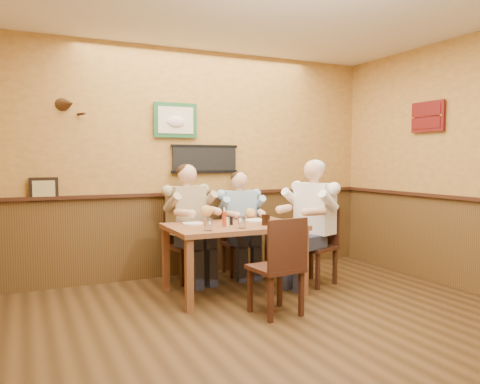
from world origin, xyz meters
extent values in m
plane|color=#34220F|center=(0.00, 0.00, 0.00)|extent=(5.00, 5.00, 0.00)
cube|color=#C59245|center=(0.00, 2.50, 1.40)|extent=(5.00, 0.02, 2.80)
cube|color=brown|center=(0.00, 2.48, 0.50)|extent=(5.00, 0.02, 1.00)
cube|color=black|center=(0.18, 2.46, 1.45)|extent=(0.88, 0.03, 0.34)
cube|color=#1E582D|center=(-0.20, 2.46, 1.92)|extent=(0.54, 0.03, 0.42)
cube|color=black|center=(-1.70, 2.46, 1.12)|extent=(0.30, 0.03, 0.26)
cube|color=#601110|center=(2.46, 1.05, 1.95)|extent=(0.03, 0.48, 0.36)
cube|color=brown|center=(0.13, 1.47, 0.72)|extent=(1.40, 0.90, 0.05)
cube|color=brown|center=(-0.51, 1.08, 0.35)|extent=(0.07, 0.07, 0.70)
cube|color=brown|center=(0.77, 1.08, 0.35)|extent=(0.07, 0.07, 0.70)
cube|color=brown|center=(-0.51, 1.86, 0.35)|extent=(0.07, 0.07, 0.70)
cube|color=brown|center=(0.77, 1.86, 0.35)|extent=(0.07, 0.07, 0.70)
cylinder|color=silver|center=(-0.28, 1.18, 0.81)|extent=(0.09, 0.09, 0.12)
cylinder|color=white|center=(0.09, 1.19, 0.81)|extent=(0.11, 0.11, 0.12)
cylinder|color=black|center=(0.41, 1.28, 0.81)|extent=(0.12, 0.12, 0.12)
cylinder|color=#B83813|center=(-0.02, 1.38, 0.84)|extent=(0.06, 0.06, 0.18)
cylinder|color=white|center=(0.02, 1.40, 0.79)|extent=(0.05, 0.05, 0.09)
cylinder|color=black|center=(0.09, 1.45, 0.79)|extent=(0.04, 0.04, 0.09)
cylinder|color=white|center=(-0.26, 1.69, 0.76)|extent=(0.29, 0.29, 0.02)
cylinder|color=white|center=(0.48, 1.61, 0.76)|extent=(0.32, 0.32, 0.02)
camera|label=1|loc=(-1.92, -3.05, 1.45)|focal=35.00mm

